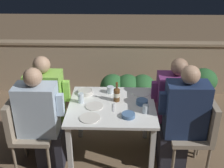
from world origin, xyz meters
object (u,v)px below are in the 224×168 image
person_green_blouse (49,105)px  beer_bottle (117,94)px  chair_left_far (33,112)px  chair_right_far (188,113)px  chair_right_near (199,128)px  chair_left_near (25,127)px  person_blue_shirt (42,120)px  potted_plant (202,89)px  person_navy_jumper (182,120)px  person_purple_stripe (172,107)px

person_green_blouse → beer_bottle: size_ratio=5.32×
chair_left_far → chair_right_far: 1.82m
chair_right_near → chair_right_far: size_ratio=1.00×
chair_left_near → person_blue_shirt: (0.20, -0.00, 0.09)m
chair_left_near → chair_right_near: 1.87m
potted_plant → chair_left_far: bearing=-161.7°
person_blue_shirt → person_navy_jumper: size_ratio=0.97×
person_blue_shirt → person_purple_stripe: 1.48m
chair_left_far → chair_right_far: (1.82, 0.03, 0.00)m
chair_right_near → potted_plant: chair_right_near is taller
chair_right_far → chair_right_near: bearing=-81.5°
chair_right_near → person_purple_stripe: bearing=128.1°
person_navy_jumper → chair_left_near: bearing=-179.2°
person_blue_shirt → potted_plant: person_blue_shirt is taller
person_navy_jumper → potted_plant: size_ratio=1.57×
chair_left_far → chair_right_near: bearing=-8.4°
chair_left_far → potted_plant: bearing=18.3°
chair_right_near → chair_left_near: bearing=-179.3°
chair_left_near → person_purple_stripe: 1.67m
person_purple_stripe → potted_plant: 0.88m
chair_right_far → beer_bottle: 0.89m
chair_left_far → person_green_blouse: person_green_blouse is taller
person_purple_stripe → beer_bottle: bearing=-172.2°
person_navy_jumper → beer_bottle: 0.75m
chair_right_near → potted_plant: (0.30, 0.99, -0.03)m
beer_bottle → person_blue_shirt: bearing=-163.0°
person_navy_jumper → beer_bottle: bearing=162.3°
person_blue_shirt → potted_plant: (1.98, 1.01, -0.12)m
chair_left_far → person_green_blouse: 0.22m
person_navy_jumper → chair_right_far: 0.36m
person_blue_shirt → chair_left_far: (-0.18, 0.30, -0.09)m
person_blue_shirt → person_purple_stripe: person_blue_shirt is taller
potted_plant → person_purple_stripe: bearing=-128.4°
beer_bottle → chair_left_far: bearing=176.9°
person_navy_jumper → chair_right_far: (0.15, 0.31, -0.11)m
person_green_blouse → potted_plant: (1.96, 0.72, -0.12)m
person_navy_jumper → chair_right_near: bearing=0.0°
chair_right_far → person_purple_stripe: bearing=180.0°
chair_right_far → person_purple_stripe: 0.21m
person_blue_shirt → beer_bottle: size_ratio=5.27×
chair_left_near → potted_plant: bearing=25.0°
chair_left_far → person_purple_stripe: size_ratio=0.71×
chair_left_near → chair_left_far: bearing=87.5°
person_green_blouse → potted_plant: 2.09m
chair_left_far → potted_plant: chair_left_far is taller
chair_right_far → potted_plant: chair_right_far is taller
person_blue_shirt → person_navy_jumper: bearing=0.9°
person_green_blouse → person_blue_shirt: bearing=-92.4°
person_green_blouse → chair_right_far: 1.62m
chair_left_near → chair_right_far: size_ratio=1.00×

